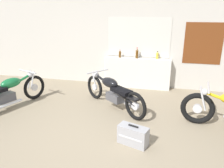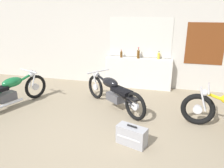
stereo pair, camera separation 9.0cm
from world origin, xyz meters
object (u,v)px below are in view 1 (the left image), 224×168
Objects in this scene: bottle_leftmost at (120,54)px; hard_case_silver at (133,135)px; motorcycle_green at (8,93)px; motorcycle_black at (113,92)px; bottle_left_center at (137,53)px; bottle_center at (157,55)px.

bottle_leftmost is 3.11m from hard_case_silver.
motorcycle_black is at bearing 14.38° from motorcycle_green.
bottle_leftmost is 0.73× the size of bottle_left_center.
bottle_center is 0.11× the size of motorcycle_green.
motorcycle_green is (-2.65, -2.14, -0.61)m from bottle_left_center.
hard_case_silver is at bearing -14.12° from motorcycle_green.
bottle_left_center is at bearing 38.97° from motorcycle_green.
bottle_left_center is (0.49, -0.00, 0.04)m from bottle_leftmost.
hard_case_silver is at bearing -83.48° from bottle_left_center.
bottle_left_center is at bearing -0.13° from bottle_leftmost.
bottle_left_center reaches higher than motorcycle_black.
bottle_center is 1.91m from motorcycle_black.
motorcycle_green reaches higher than motorcycle_black.
bottle_left_center is at bearing -175.10° from bottle_center.
bottle_center is at bearing 60.81° from motorcycle_black.
bottle_left_center is 3.03m from hard_case_silver.
bottle_center reaches higher than hard_case_silver.
bottle_leftmost reaches higher than motorcycle_green.
bottle_left_center reaches higher than motorcycle_green.
motorcycle_black is at bearing -119.19° from bottle_center.
motorcycle_green is (-3.21, -2.19, -0.57)m from bottle_center.
bottle_leftmost is 1.05m from bottle_center.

